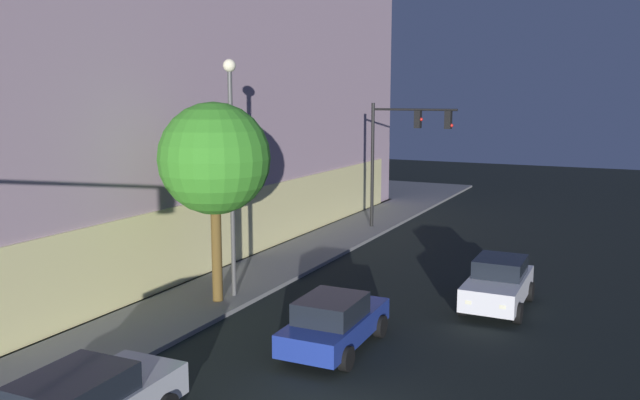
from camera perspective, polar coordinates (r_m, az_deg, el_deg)
traffic_light_far_corner at (r=34.19m, az=7.29°, el=5.32°), size 0.50×4.72×6.71m
street_lamp_sidewalk at (r=22.41m, az=-7.87°, el=4.35°), size 0.44×0.44×8.26m
sidewalk_tree at (r=21.89m, az=-9.34°, el=3.59°), size 3.78×3.78×6.84m
car_blue at (r=18.63m, az=1.29°, el=-10.73°), size 4.35×2.09×1.58m
car_white at (r=22.97m, az=15.52°, el=-7.11°), size 4.15×2.03×1.68m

